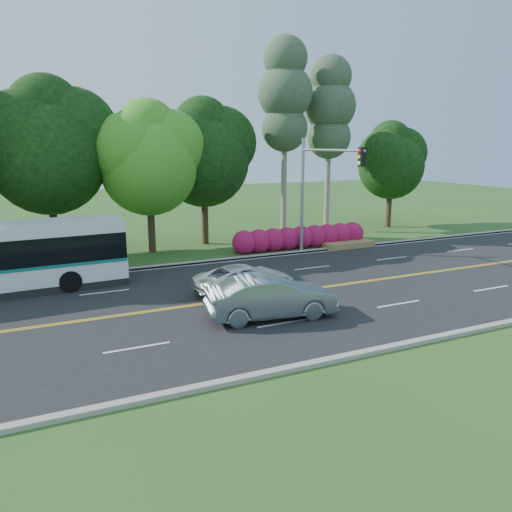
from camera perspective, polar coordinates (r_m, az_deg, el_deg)
name	(u,v)px	position (r m, az deg, el deg)	size (l,w,h in m)	color
ground	(256,297)	(22.17, 0.05, -4.69)	(120.00, 120.00, 0.00)	#2A551C
road	(256,297)	(22.17, 0.05, -4.66)	(60.00, 14.00, 0.02)	black
curb_north	(203,262)	(28.56, -6.03, -0.65)	(60.00, 0.30, 0.15)	#9B958C
curb_south	(352,356)	(16.35, 10.91, -11.12)	(60.00, 0.30, 0.15)	#9B958C
grass_verge	(193,256)	(30.28, -7.17, 0.03)	(60.00, 4.00, 0.10)	#2A551C
lane_markings	(254,297)	(22.13, -0.17, -4.67)	(57.60, 13.82, 0.00)	gold
tree_row	(90,142)	(31.54, -18.48, 12.22)	(44.70, 9.10, 13.84)	black
bougainvillea_hedge	(304,238)	(32.28, 5.50, 2.06)	(9.50, 2.25, 1.50)	maroon
traffic_signal	(319,179)	(29.10, 7.24, 8.72)	(0.42, 6.10, 7.00)	gray
sedan	(271,297)	(19.29, 1.73, -4.72)	(1.76, 5.03, 1.66)	slate
suv	(245,279)	(22.54, -1.22, -2.62)	(2.16, 4.68, 1.30)	silver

